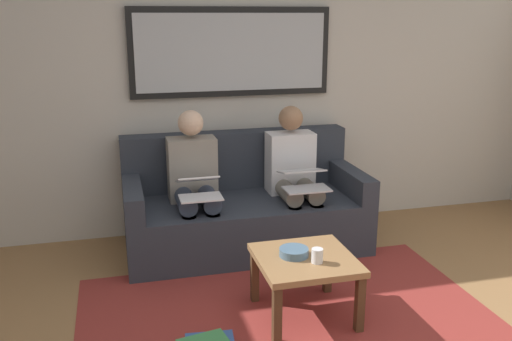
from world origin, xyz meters
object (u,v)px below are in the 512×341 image
at_px(bowl, 294,252).
at_px(coffee_table, 305,266).
at_px(cup, 317,256).
at_px(person_right, 194,180).
at_px(laptop_white, 199,187).
at_px(couch, 243,208).
at_px(person_left, 294,172).
at_px(framed_mirror, 232,52).
at_px(laptop_silver, 304,179).

bearing_deg(bowl, coffee_table, 154.17).
distance_m(coffee_table, cup, 0.15).
relative_size(person_right, laptop_white, 3.41).
bearing_deg(bowl, couch, -87.85).
relative_size(cup, person_left, 0.08).
xyz_separation_m(framed_mirror, laptop_white, (0.41, 0.70, -0.93)).
xyz_separation_m(framed_mirror, bowl, (-0.04, 1.57, -1.12)).
bearing_deg(laptop_white, bowl, 117.38).
bearing_deg(cup, bowl, -50.18).
xyz_separation_m(bowl, laptop_silver, (-0.36, -0.87, 0.20)).
bearing_deg(person_left, bowl, 71.96).
bearing_deg(coffee_table, laptop_silver, -108.41).
relative_size(framed_mirror, person_left, 1.48).
bearing_deg(person_right, coffee_table, 114.26).
relative_size(bowl, person_left, 0.16).
bearing_deg(laptop_silver, coffee_table, 71.59).
xyz_separation_m(coffee_table, person_left, (-0.30, -1.15, 0.27)).
distance_m(couch, framed_mirror, 1.30).
relative_size(person_left, person_right, 1.00).
relative_size(couch, laptop_silver, 5.51).
distance_m(coffee_table, bowl, 0.11).
relative_size(laptop_silver, person_right, 0.30).
distance_m(coffee_table, person_left, 1.22).
xyz_separation_m(coffee_table, laptop_silver, (-0.30, -0.90, 0.28)).
height_order(cup, laptop_white, laptop_white).
xyz_separation_m(bowl, person_right, (0.45, -1.12, 0.18)).
bearing_deg(framed_mirror, coffee_table, 93.89).
height_order(person_left, laptop_silver, person_left).
relative_size(coffee_table, person_left, 0.52).
height_order(coffee_table, person_left, person_left).
bearing_deg(couch, bowl, 92.15).
distance_m(person_right, laptop_white, 0.24).
bearing_deg(cup, couch, -83.48).
height_order(cup, person_left, person_left).
xyz_separation_m(person_left, laptop_silver, (-0.00, 0.25, 0.02)).
distance_m(cup, person_left, 1.28).
bearing_deg(framed_mirror, bowl, 91.62).
bearing_deg(laptop_silver, bowl, 67.24).
xyz_separation_m(cup, laptop_silver, (-0.26, -0.99, 0.18)).
bearing_deg(coffee_table, framed_mirror, -86.11).
xyz_separation_m(laptop_silver, person_right, (0.82, -0.25, -0.02)).
relative_size(laptop_silver, laptop_white, 1.04).
relative_size(cup, laptop_white, 0.27).
height_order(cup, laptop_silver, laptop_silver).
bearing_deg(couch, coffee_table, 95.13).
xyz_separation_m(coffee_table, cup, (-0.04, 0.10, 0.11)).
relative_size(couch, laptop_white, 5.73).
height_order(laptop_silver, person_right, person_right).
distance_m(coffee_table, person_right, 1.29).
bearing_deg(bowl, framed_mirror, -88.38).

